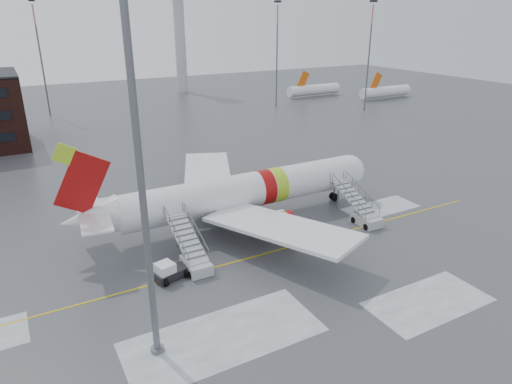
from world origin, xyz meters
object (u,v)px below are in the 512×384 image
pushback_tug (169,272)px  light_mast_near (137,137)px  airstair_aft (193,256)px  airliner (239,193)px  airstair_fwd (362,213)px

pushback_tug → light_mast_near: 16.76m
airstair_aft → airliner: bearing=39.2°
airstair_aft → pushback_tug: airstair_aft is taller
airliner → light_mast_near: 24.09m
airstair_fwd → airstair_aft: size_ratio=1.00×
airliner → pushback_tug: airliner is taller
airstair_fwd → airliner: bearing=150.7°
airstair_aft → light_mast_near: bearing=-124.1°
airstair_fwd → pushback_tug: airstair_fwd is taller
airstair_fwd → light_mast_near: bearing=-160.4°
airstair_fwd → airstair_aft: (-19.67, 0.00, 0.00)m
airliner → airstair_fwd: (11.66, -6.54, -2.35)m
pushback_tug → airliner: bearing=35.1°
airliner → light_mast_near: size_ratio=1.21×
airliner → airstair_fwd: airliner is taller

